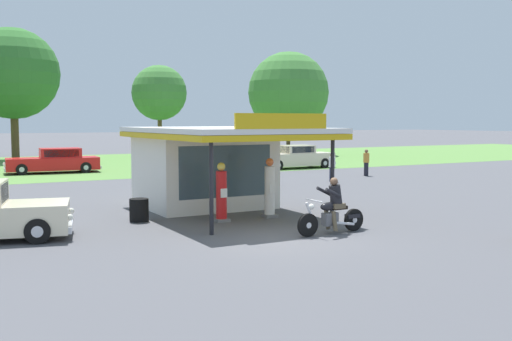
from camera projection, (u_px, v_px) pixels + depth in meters
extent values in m
plane|color=#4C4C51|center=(282.00, 238.00, 15.93)|extent=(300.00, 300.00, 0.00)
cube|color=#56843D|center=(62.00, 165.00, 42.07)|extent=(120.00, 24.00, 0.01)
cube|color=silver|center=(204.00, 169.00, 21.71)|extent=(4.31, 3.74, 2.77)
cube|color=#384C56|center=(226.00, 171.00, 20.09)|extent=(3.45, 0.05, 1.77)
cube|color=silver|center=(224.00, 130.00, 20.10)|extent=(5.01, 7.66, 0.16)
cube|color=gold|center=(224.00, 135.00, 20.11)|extent=(5.01, 7.66, 0.18)
cube|color=gold|center=(282.00, 121.00, 16.76)|extent=(3.02, 0.08, 0.44)
cylinder|color=black|center=(332.00, 178.00, 18.23)|extent=(0.12, 0.12, 2.77)
cylinder|color=black|center=(211.00, 185.00, 16.24)|extent=(0.12, 0.12, 2.77)
cube|color=slate|center=(222.00, 220.00, 18.51)|extent=(0.44, 0.44, 0.10)
cylinder|color=red|center=(221.00, 195.00, 18.44)|extent=(0.34, 0.34, 1.49)
cube|color=white|center=(224.00, 193.00, 18.28)|extent=(0.22, 0.02, 0.28)
sphere|color=#EACC4C|center=(221.00, 167.00, 18.37)|extent=(0.26, 0.26, 0.26)
cube|color=slate|center=(270.00, 216.00, 19.35)|extent=(0.44, 0.44, 0.10)
cylinder|color=silver|center=(270.00, 190.00, 19.28)|extent=(0.34, 0.34, 1.57)
cube|color=white|center=(272.00, 188.00, 19.12)|extent=(0.22, 0.02, 0.28)
sphere|color=orange|center=(270.00, 162.00, 19.21)|extent=(0.26, 0.26, 0.26)
cylinder|color=black|center=(308.00, 225.00, 16.06)|extent=(0.64, 0.13, 0.64)
cylinder|color=silver|center=(308.00, 225.00, 16.06)|extent=(0.17, 0.13, 0.16)
cylinder|color=black|center=(354.00, 220.00, 16.92)|extent=(0.64, 0.13, 0.64)
cylinder|color=silver|center=(354.00, 220.00, 16.92)|extent=(0.17, 0.13, 0.16)
ellipsoid|color=black|center=(329.00, 206.00, 16.40)|extent=(0.57, 0.27, 0.24)
cube|color=#59595E|center=(330.00, 219.00, 16.45)|extent=(0.45, 0.26, 0.36)
cube|color=black|center=(338.00, 208.00, 16.59)|extent=(0.49, 0.28, 0.10)
cylinder|color=silver|center=(311.00, 215.00, 16.08)|extent=(0.37, 0.09, 0.71)
cylinder|color=silver|center=(314.00, 201.00, 16.12)|extent=(0.07, 0.70, 0.04)
sphere|color=silver|center=(311.00, 207.00, 16.08)|extent=(0.16, 0.16, 0.16)
cube|color=black|center=(352.00, 216.00, 16.89)|extent=(0.45, 0.20, 0.12)
cylinder|color=silver|center=(344.00, 223.00, 16.56)|extent=(0.71, 0.12, 0.18)
cube|color=brown|center=(337.00, 206.00, 16.54)|extent=(0.42, 0.36, 0.14)
cylinder|color=brown|center=(334.00, 221.00, 16.34)|extent=(0.13, 0.24, 0.56)
cylinder|color=brown|center=(327.00, 220.00, 16.61)|extent=(0.13, 0.24, 0.56)
cylinder|color=black|center=(336.00, 195.00, 16.50)|extent=(0.43, 0.34, 0.60)
sphere|color=brown|center=(334.00, 181.00, 16.43)|extent=(0.22, 0.22, 0.22)
cylinder|color=black|center=(333.00, 193.00, 16.19)|extent=(0.54, 0.12, 0.31)
cylinder|color=black|center=(324.00, 191.00, 16.53)|extent=(0.54, 0.12, 0.31)
cube|color=#283847|center=(4.00, 192.00, 15.62)|extent=(0.36, 1.37, 0.49)
cube|color=silver|center=(70.00, 225.00, 16.14)|extent=(0.51, 1.68, 0.18)
sphere|color=white|center=(71.00, 211.00, 16.67)|extent=(0.18, 0.18, 0.18)
sphere|color=white|center=(70.00, 217.00, 15.57)|extent=(0.18, 0.18, 0.18)
cylinder|color=black|center=(43.00, 221.00, 16.73)|extent=(0.69, 0.35, 0.66)
cylinder|color=silver|center=(43.00, 221.00, 16.73)|extent=(0.34, 0.28, 0.30)
cylinder|color=black|center=(38.00, 231.00, 15.13)|extent=(0.69, 0.35, 0.66)
cylinder|color=silver|center=(38.00, 231.00, 15.13)|extent=(0.34, 0.28, 0.30)
cube|color=red|center=(53.00, 164.00, 35.91)|extent=(5.48, 2.37, 0.75)
cube|color=red|center=(60.00, 153.00, 36.04)|extent=(2.49, 1.89, 0.57)
cube|color=#283847|center=(40.00, 153.00, 35.57)|extent=(0.16, 1.51, 0.45)
cube|color=#283847|center=(62.00, 153.00, 35.28)|extent=(2.00, 0.19, 0.43)
cube|color=#283847|center=(59.00, 152.00, 36.80)|extent=(2.00, 0.19, 0.43)
cube|color=silver|center=(5.00, 169.00, 34.82)|extent=(0.27, 1.85, 0.18)
cube|color=silver|center=(98.00, 166.00, 37.04)|extent=(0.27, 1.85, 0.18)
sphere|color=white|center=(5.00, 165.00, 34.23)|extent=(0.18, 0.18, 0.18)
sphere|color=white|center=(4.00, 164.00, 35.36)|extent=(0.18, 0.18, 0.18)
cylinder|color=black|center=(22.00, 169.00, 34.36)|extent=(0.67, 0.25, 0.66)
cylinder|color=silver|center=(22.00, 169.00, 34.36)|extent=(0.31, 0.24, 0.30)
cylinder|color=black|center=(20.00, 167.00, 36.01)|extent=(0.67, 0.25, 0.66)
cylinder|color=silver|center=(20.00, 167.00, 36.01)|extent=(0.31, 0.24, 0.30)
cylinder|color=black|center=(86.00, 167.00, 35.85)|extent=(0.67, 0.25, 0.66)
cylinder|color=silver|center=(86.00, 167.00, 35.85)|extent=(0.31, 0.24, 0.30)
cylinder|color=black|center=(82.00, 165.00, 37.50)|extent=(0.67, 0.25, 0.66)
cylinder|color=silver|center=(82.00, 165.00, 37.50)|extent=(0.31, 0.24, 0.30)
cube|color=beige|center=(295.00, 159.00, 39.37)|extent=(5.34, 1.81, 0.83)
cube|color=beige|center=(297.00, 149.00, 39.38)|extent=(2.05, 1.59, 0.53)
cube|color=#283847|center=(284.00, 149.00, 38.90)|extent=(0.04, 1.40, 0.42)
cube|color=#283847|center=(303.00, 150.00, 38.70)|extent=(1.74, 0.03, 0.40)
cube|color=#283847|center=(291.00, 149.00, 40.06)|extent=(1.74, 0.03, 0.40)
cube|color=silver|center=(260.00, 165.00, 38.09)|extent=(0.12, 1.71, 0.18)
cube|color=silver|center=(328.00, 162.00, 40.69)|extent=(0.12, 1.71, 0.18)
sphere|color=white|center=(264.00, 161.00, 37.55)|extent=(0.18, 0.18, 0.18)
sphere|color=white|center=(255.00, 159.00, 38.56)|extent=(0.18, 0.18, 0.18)
cylinder|color=black|center=(278.00, 165.00, 37.78)|extent=(0.66, 0.20, 0.66)
cylinder|color=silver|center=(278.00, 165.00, 37.78)|extent=(0.30, 0.22, 0.30)
cylinder|color=black|center=(265.00, 163.00, 39.25)|extent=(0.66, 0.20, 0.66)
cylinder|color=silver|center=(265.00, 163.00, 39.25)|extent=(0.30, 0.22, 0.30)
cylinder|color=black|center=(324.00, 163.00, 39.53)|extent=(0.66, 0.20, 0.66)
cylinder|color=silver|center=(324.00, 163.00, 39.53)|extent=(0.30, 0.22, 0.30)
cylinder|color=black|center=(310.00, 162.00, 41.00)|extent=(0.66, 0.20, 0.66)
cylinder|color=silver|center=(310.00, 162.00, 41.00)|extent=(0.30, 0.22, 0.30)
cube|color=#19479E|center=(184.00, 162.00, 37.61)|extent=(5.04, 1.78, 0.74)
cube|color=#19479E|center=(186.00, 152.00, 37.63)|extent=(2.07, 1.56, 0.55)
cube|color=#283847|center=(171.00, 152.00, 37.13)|extent=(0.04, 1.38, 0.44)
cube|color=#283847|center=(191.00, 152.00, 36.96)|extent=(1.76, 0.03, 0.42)
cube|color=#283847|center=(182.00, 151.00, 38.29)|extent=(1.76, 0.03, 0.42)
cube|color=silver|center=(146.00, 167.00, 36.39)|extent=(0.12, 1.68, 0.18)
cube|color=silver|center=(220.00, 164.00, 38.87)|extent=(0.12, 1.68, 0.18)
sphere|color=white|center=(148.00, 163.00, 35.87)|extent=(0.18, 0.18, 0.18)
sphere|color=white|center=(142.00, 162.00, 36.85)|extent=(0.18, 0.18, 0.18)
cylinder|color=black|center=(163.00, 167.00, 36.08)|extent=(0.66, 0.20, 0.66)
cylinder|color=silver|center=(163.00, 167.00, 36.08)|extent=(0.30, 0.22, 0.30)
cylinder|color=black|center=(154.00, 165.00, 37.51)|extent=(0.66, 0.20, 0.66)
cylinder|color=silver|center=(154.00, 165.00, 37.51)|extent=(0.30, 0.22, 0.30)
cylinder|color=black|center=(214.00, 165.00, 37.74)|extent=(0.66, 0.20, 0.66)
cylinder|color=silver|center=(214.00, 165.00, 37.74)|extent=(0.30, 0.22, 0.30)
cylinder|color=black|center=(203.00, 164.00, 39.17)|extent=(0.66, 0.20, 0.66)
cylinder|color=silver|center=(203.00, 164.00, 39.17)|extent=(0.30, 0.22, 0.30)
cylinder|color=black|center=(272.00, 177.00, 28.69)|extent=(0.26, 0.26, 0.87)
cylinder|color=#B21E23|center=(272.00, 162.00, 28.63)|extent=(0.34, 0.34, 0.61)
sphere|color=beige|center=(272.00, 153.00, 28.59)|extent=(0.23, 0.23, 0.23)
cylinder|color=black|center=(366.00, 169.00, 33.89)|extent=(0.26, 0.26, 0.77)
cylinder|color=gold|center=(366.00, 158.00, 33.83)|extent=(0.34, 0.34, 0.55)
sphere|color=brown|center=(366.00, 151.00, 33.80)|extent=(0.21, 0.21, 0.21)
cylinder|color=#2D3351|center=(332.00, 174.00, 30.69)|extent=(0.26, 0.26, 0.75)
cylinder|color=white|center=(332.00, 162.00, 30.63)|extent=(0.34, 0.34, 0.53)
sphere|color=brown|center=(332.00, 155.00, 30.60)|extent=(0.20, 0.20, 0.20)
cylinder|color=brown|center=(288.00, 139.00, 55.41)|extent=(0.37, 0.37, 3.00)
sphere|color=#427F38|center=(288.00, 92.00, 55.04)|extent=(7.53, 7.53, 7.53)
sphere|color=#427F38|center=(286.00, 100.00, 53.88)|extent=(4.55, 4.55, 4.55)
cylinder|color=brown|center=(15.00, 134.00, 47.49)|extent=(0.61, 0.61, 4.20)
sphere|color=#33702D|center=(13.00, 73.00, 47.08)|extent=(7.28, 7.28, 7.28)
cylinder|color=brown|center=(160.00, 135.00, 52.15)|extent=(0.38, 0.38, 3.81)
sphere|color=#427F38|center=(159.00, 93.00, 51.84)|extent=(4.84, 4.84, 4.84)
sphere|color=#427F38|center=(153.00, 98.00, 51.61)|extent=(2.50, 2.50, 2.50)
cylinder|color=black|center=(139.00, 218.00, 18.54)|extent=(0.60, 0.60, 0.18)
cylinder|color=black|center=(139.00, 213.00, 18.53)|extent=(0.60, 0.60, 0.18)
cylinder|color=black|center=(139.00, 207.00, 18.51)|extent=(0.60, 0.60, 0.18)
cylinder|color=black|center=(139.00, 201.00, 18.50)|extent=(0.60, 0.60, 0.18)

